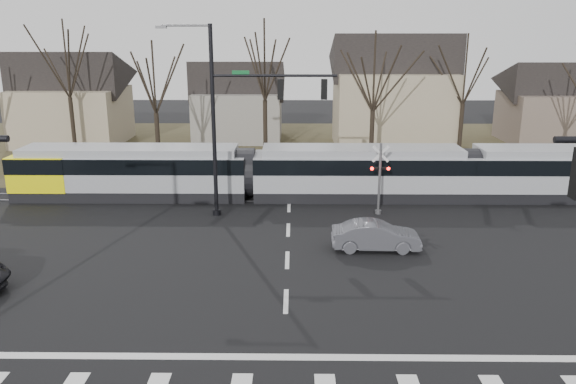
{
  "coord_description": "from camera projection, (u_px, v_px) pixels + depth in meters",
  "views": [
    {
      "loc": [
        0.29,
        -17.15,
        9.61
      ],
      "look_at": [
        0.0,
        9.0,
        2.3
      ],
      "focal_mm": 35.0,
      "sensor_mm": 36.0,
      "label": 1
    }
  ],
  "objects": [
    {
      "name": "ground",
      "position": [
        285.0,
        328.0,
        19.1
      ],
      "size": [
        140.0,
        140.0,
        0.0
      ],
      "primitive_type": "plane",
      "color": "black"
    },
    {
      "name": "grass_verge",
      "position": [
        291.0,
        147.0,
        49.92
      ],
      "size": [
        140.0,
        28.0,
        0.01
      ],
      "primitive_type": "cube",
      "color": "#38331E",
      "rests_on": "ground"
    },
    {
      "name": "stop_line",
      "position": [
        284.0,
        357.0,
        17.37
      ],
      "size": [
        28.0,
        0.35,
        0.01
      ],
      "primitive_type": "cube",
      "color": "silver",
      "rests_on": "ground"
    },
    {
      "name": "lane_dashes",
      "position": [
        289.0,
        197.0,
        34.51
      ],
      "size": [
        0.18,
        30.0,
        0.01
      ],
      "color": "silver",
      "rests_on": "ground"
    },
    {
      "name": "rail_pair",
      "position": [
        289.0,
        198.0,
        34.31
      ],
      "size": [
        90.0,
        1.52,
        0.06
      ],
      "color": "#59595E",
      "rests_on": "ground"
    },
    {
      "name": "tram",
      "position": [
        358.0,
        170.0,
        34.01
      ],
      "size": [
        41.49,
        3.08,
        3.15
      ],
      "color": "gray",
      "rests_on": "ground"
    },
    {
      "name": "sedan",
      "position": [
        376.0,
        236.0,
        25.95
      ],
      "size": [
        1.6,
        4.14,
        1.34
      ],
      "primitive_type": "imported",
      "rotation": [
        0.0,
        0.0,
        1.55
      ],
      "color": "#4F4F56",
      "rests_on": "ground"
    },
    {
      "name": "signal_pole_far",
      "position": [
        243.0,
        112.0,
        29.63
      ],
      "size": [
        9.28,
        0.44,
        10.2
      ],
      "color": "black",
      "rests_on": "ground"
    },
    {
      "name": "rail_crossing_signal",
      "position": [
        379.0,
        181.0,
        30.86
      ],
      "size": [
        1.08,
        0.36,
        4.0
      ],
      "color": "#59595B",
      "rests_on": "ground"
    },
    {
      "name": "tree_row",
      "position": [
        317.0,
        98.0,
        42.77
      ],
      "size": [
        59.2,
        7.2,
        10.0
      ],
      "color": "black",
      "rests_on": "ground"
    },
    {
      "name": "house_a",
      "position": [
        71.0,
        94.0,
        50.86
      ],
      "size": [
        9.72,
        8.64,
        8.6
      ],
      "color": "gray",
      "rests_on": "ground"
    },
    {
      "name": "house_b",
      "position": [
        238.0,
        98.0,
        52.76
      ],
      "size": [
        8.64,
        7.56,
        7.65
      ],
      "color": "gray",
      "rests_on": "ground"
    },
    {
      "name": "house_c",
      "position": [
        393.0,
        87.0,
        49.38
      ],
      "size": [
        10.8,
        8.64,
        10.1
      ],
      "color": "gray",
      "rests_on": "ground"
    },
    {
      "name": "house_d",
      "position": [
        552.0,
        99.0,
        51.49
      ],
      "size": [
        8.64,
        7.56,
        7.65
      ],
      "color": "brown",
      "rests_on": "ground"
    }
  ]
}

